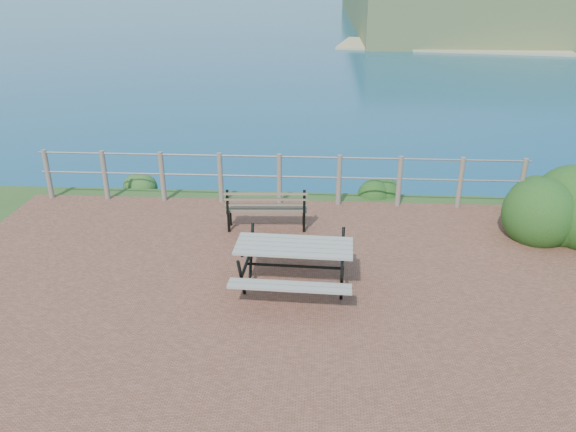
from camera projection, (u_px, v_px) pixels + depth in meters
name	position (u px, v px, depth m)	size (l,w,h in m)	color
ground	(262.00, 293.00, 7.99)	(10.00, 7.00, 0.12)	brown
safety_railing	(279.00, 176.00, 10.83)	(9.40, 0.10, 1.00)	#6B5B4C
picnic_table	(294.00, 262.00, 7.92)	(1.66, 1.42, 0.69)	gray
park_bench	(266.00, 202.00, 9.75)	(1.43, 0.43, 0.80)	brown
shrub_right_front	(560.00, 242.00, 9.49)	(1.64, 1.64, 2.32)	#164817
shrub_right_edge	(526.00, 213.00, 10.64)	(1.04, 1.04, 1.49)	#164817
shrub_lip_west	(142.00, 186.00, 11.99)	(0.68, 0.68, 0.39)	#24511E
shrub_lip_east	(381.00, 192.00, 11.62)	(0.69, 0.69, 0.40)	#164817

